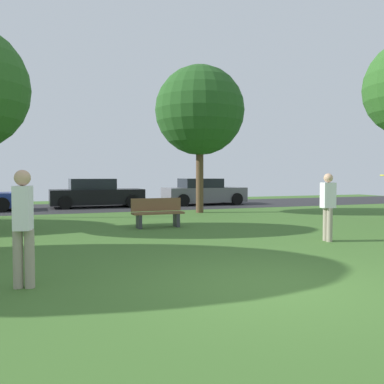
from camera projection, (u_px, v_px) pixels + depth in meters
ground_plane at (274, 286)px, 6.11m from camera, size 44.00×44.00×0.00m
road_strip at (103, 207)px, 21.04m from camera, size 44.00×6.40×0.01m
oak_tree_right at (200, 111)px, 17.79m from camera, size 3.81×3.81×6.29m
person_thrower at (328, 204)px, 10.19m from camera, size 0.34×0.30×1.67m
person_bystander at (23, 223)px, 5.96m from camera, size 0.30×0.36×1.70m
parked_car_black at (96, 194)px, 20.96m from camera, size 4.55×2.03×1.43m
parked_car_grey at (203, 192)px, 22.80m from camera, size 4.39×2.06×1.43m
park_bench at (157, 212)px, 12.90m from camera, size 1.60×0.45×0.90m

